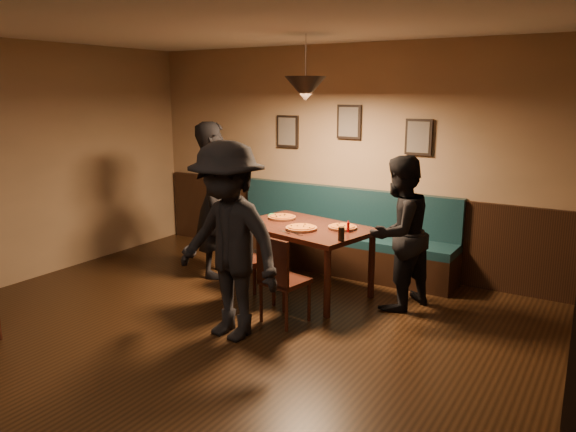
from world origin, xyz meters
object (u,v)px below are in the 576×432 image
at_px(dining_table, 304,259).
at_px(diner_right, 399,233).
at_px(diner_left, 215,200).
at_px(tabasco_bottle, 348,226).
at_px(soda_glass, 341,234).
at_px(booth_bench, 337,231).
at_px(chair_near_left, 248,257).
at_px(diner_front, 228,242).
at_px(chair_near_right, 285,279).

distance_m(dining_table, diner_right, 1.13).
bearing_deg(diner_right, diner_left, -67.87).
height_order(diner_left, tabasco_bottle, diner_left).
height_order(soda_glass, tabasco_bottle, soda_glass).
bearing_deg(dining_table, soda_glass, -17.87).
xyz_separation_m(diner_right, tabasco_bottle, (-0.51, -0.13, 0.04)).
xyz_separation_m(diner_left, diner_right, (2.28, 0.13, -0.14)).
bearing_deg(dining_table, booth_bench, 104.95).
bearing_deg(booth_bench, tabasco_bottle, -57.72).
distance_m(booth_bench, dining_table, 0.94).
distance_m(dining_table, chair_near_left, 0.71).
height_order(chair_near_left, diner_front, diner_front).
distance_m(dining_table, diner_left, 1.36).
xyz_separation_m(chair_near_left, diner_front, (0.32, -0.74, 0.39)).
bearing_deg(dining_table, tabasco_bottle, 11.35).
bearing_deg(diner_left, soda_glass, -122.55).
xyz_separation_m(booth_bench, chair_near_right, (0.31, -1.74, -0.06)).
xyz_separation_m(dining_table, soda_glass, (0.62, -0.35, 0.46)).
bearing_deg(soda_glass, chair_near_left, -164.35).
bearing_deg(booth_bench, dining_table, -86.45).
bearing_deg(soda_glass, diner_right, 48.65).
xyz_separation_m(booth_bench, chair_near_left, (-0.28, -1.54, 0.02)).
distance_m(diner_left, soda_glass, 1.90).
relative_size(chair_near_right, diner_left, 0.47).
bearing_deg(booth_bench, diner_right, -36.06).
bearing_deg(dining_table, diner_right, 18.49).
bearing_deg(diner_right, chair_near_right, -21.19).
bearing_deg(tabasco_bottle, diner_right, 14.26).
xyz_separation_m(chair_near_right, diner_right, (0.79, 0.94, 0.36)).
xyz_separation_m(dining_table, chair_near_right, (0.25, -0.81, 0.05)).
bearing_deg(chair_near_right, soda_glass, 61.61).
xyz_separation_m(booth_bench, diner_front, (0.04, -2.28, 0.40)).
distance_m(booth_bench, diner_front, 2.32).
bearing_deg(chair_near_left, diner_right, 52.02).
distance_m(diner_right, diner_front, 1.82).
distance_m(dining_table, chair_near_right, 0.85).
xyz_separation_m(diner_right, soda_glass, (-0.42, -0.48, 0.04)).
relative_size(booth_bench, soda_glass, 21.66).
xyz_separation_m(diner_left, diner_front, (1.23, -1.35, -0.03)).
bearing_deg(tabasco_bottle, chair_near_left, -144.57).
relative_size(diner_front, soda_glass, 13.06).
bearing_deg(soda_glass, dining_table, 150.72).
bearing_deg(chair_near_right, diner_left, 161.73).
bearing_deg(diner_front, chair_near_left, 120.73).
relative_size(chair_near_left, diner_right, 0.65).
relative_size(diner_right, soda_glass, 11.56).
distance_m(chair_near_right, diner_front, 0.76).
distance_m(dining_table, diner_front, 1.45).
bearing_deg(tabasco_bottle, diner_left, -179.86).
bearing_deg(tabasco_bottle, soda_glass, -75.34).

